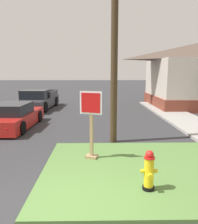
# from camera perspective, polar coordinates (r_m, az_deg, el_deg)

# --- Properties ---
(ground_plane) EXTENTS (160.00, 160.00, 0.00)m
(ground_plane) POSITION_cam_1_polar(r_m,az_deg,el_deg) (4.98, -9.30, -23.56)
(ground_plane) COLOR #333335
(grass_corner_patch) EXTENTS (5.41, 4.58, 0.08)m
(grass_corner_patch) POSITION_cam_1_polar(r_m,az_deg,el_deg) (6.66, 10.17, -14.09)
(grass_corner_patch) COLOR #567F3D
(grass_corner_patch) RESTS_ON ground
(fire_hydrant) EXTENTS (0.38, 0.34, 0.94)m
(fire_hydrant) POSITION_cam_1_polar(r_m,az_deg,el_deg) (5.39, 12.60, -14.51)
(fire_hydrant) COLOR black
(fire_hydrant) RESTS_ON grass_corner_patch
(stop_sign) EXTENTS (0.67, 0.38, 2.11)m
(stop_sign) POSITION_cam_1_polar(r_m,az_deg,el_deg) (6.93, -1.97, -3.75)
(stop_sign) COLOR #A3845B
(stop_sign) RESTS_ON grass_corner_patch
(manhole_cover) EXTENTS (0.70, 0.70, 0.02)m
(manhole_cover) POSITION_cam_1_polar(r_m,az_deg,el_deg) (7.25, -7.63, -12.24)
(manhole_cover) COLOR black
(manhole_cover) RESTS_ON ground
(parked_sedan_red) EXTENTS (2.05, 4.47, 1.25)m
(parked_sedan_red) POSITION_cam_1_polar(r_m,az_deg,el_deg) (12.03, -20.87, -1.20)
(parked_sedan_red) COLOR red
(parked_sedan_red) RESTS_ON ground
(pickup_truck_charcoal) EXTENTS (2.42, 5.55, 1.48)m
(pickup_truck_charcoal) POSITION_cam_1_polar(r_m,az_deg,el_deg) (17.75, -15.33, 2.76)
(pickup_truck_charcoal) COLOR #38383D
(pickup_truck_charcoal) RESTS_ON ground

